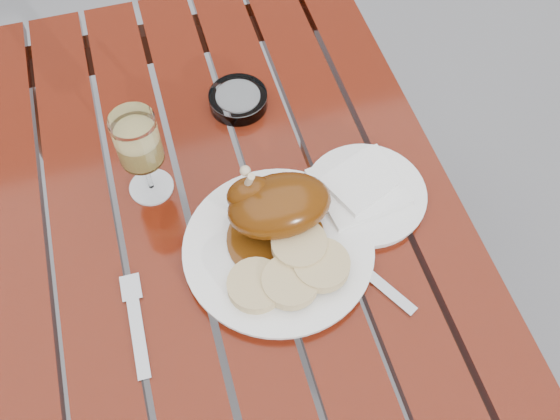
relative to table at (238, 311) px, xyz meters
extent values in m
plane|color=slate|center=(0.00, 0.00, -0.38)|extent=(60.00, 60.00, 0.00)
cube|color=maroon|center=(0.00, 0.00, 0.00)|extent=(0.80, 1.20, 0.75)
cylinder|color=white|center=(0.07, -0.08, 0.38)|extent=(0.40, 0.40, 0.02)
cylinder|color=#552A09|center=(0.07, -0.07, 0.40)|extent=(0.16, 0.16, 0.00)
ellipsoid|color=#6C3608|center=(0.09, -0.04, 0.44)|extent=(0.17, 0.11, 0.08)
ellipsoid|color=#6C3608|center=(0.05, -0.01, 0.45)|extent=(0.08, 0.05, 0.07)
cylinder|color=#C6B28C|center=(0.04, -0.01, 0.47)|extent=(0.02, 0.04, 0.09)
cylinder|color=#D0BE7F|center=(0.02, -0.14, 0.40)|extent=(0.09, 0.09, 0.02)
cylinder|color=#D0BE7F|center=(0.07, -0.15, 0.41)|extent=(0.09, 0.09, 0.02)
cylinder|color=#D0BE7F|center=(0.12, -0.14, 0.41)|extent=(0.09, 0.09, 0.02)
cylinder|color=#D0BE7F|center=(0.10, -0.10, 0.42)|extent=(0.09, 0.09, 0.02)
cylinder|color=tan|center=(-0.11, 0.10, 0.47)|extent=(0.10, 0.10, 0.18)
cylinder|color=white|center=(0.24, -0.02, 0.38)|extent=(0.24, 0.24, 0.02)
cube|color=white|center=(0.23, -0.01, 0.40)|extent=(0.16, 0.15, 0.01)
cylinder|color=#B2B7BC|center=(0.09, 0.25, 0.39)|extent=(0.13, 0.13, 0.03)
cube|color=gray|center=(-0.17, -0.15, 0.38)|extent=(0.02, 0.16, 0.01)
cube|color=gray|center=(0.20, -0.16, 0.38)|extent=(0.11, 0.17, 0.01)
camera|label=1|loc=(-0.06, -0.55, 1.27)|focal=40.00mm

